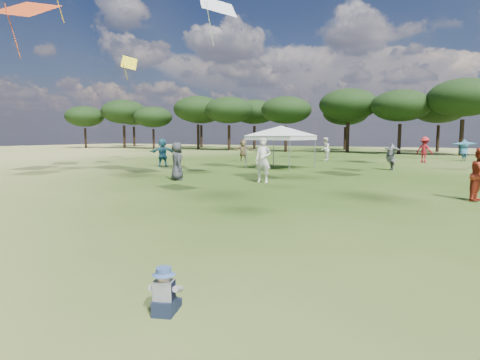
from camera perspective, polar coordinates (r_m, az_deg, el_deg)
The scene contains 4 objects.
tree_line at distance 49.06m, azimuth 28.14°, elevation 9.64°, with size 108.78×17.63×7.77m.
tent_left at distance 24.53m, azimuth 5.88°, elevation 7.39°, with size 6.40×6.40×2.88m.
toddler at distance 4.79m, azimuth -10.64°, elevation -15.50°, with size 0.41×0.45×0.55m.
festival_crowd at distance 25.84m, azimuth 19.56°, elevation 3.48°, with size 29.52×22.87×1.91m.
Camera 1 is at (2.93, -1.53, 2.03)m, focal length 30.00 mm.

